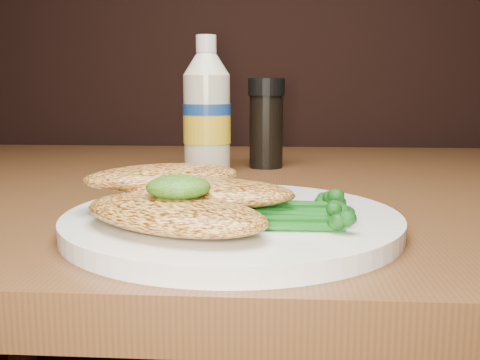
{
  "coord_description": "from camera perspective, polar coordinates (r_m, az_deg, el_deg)",
  "views": [
    {
      "loc": [
        -0.02,
        0.35,
        0.87
      ],
      "look_at": [
        -0.05,
        0.82,
        0.79
      ],
      "focal_mm": 41.51,
      "sensor_mm": 36.0,
      "label": 1
    }
  ],
  "objects": [
    {
      "name": "plate",
      "position": [
        0.47,
        -0.8,
        -4.28
      ],
      "size": [
        0.28,
        0.28,
        0.01
      ],
      "primitive_type": "cylinder",
      "color": "white",
      "rests_on": "dining_table"
    },
    {
      "name": "chicken_front",
      "position": [
        0.41,
        -6.84,
        -3.44
      ],
      "size": [
        0.18,
        0.15,
        0.03
      ],
      "primitive_type": "ellipsoid",
      "rotation": [
        0.0,
        0.0,
        -0.5
      ],
      "color": "gold",
      "rests_on": "plate"
    },
    {
      "name": "chicken_back",
      "position": [
        0.49,
        -7.91,
        0.35
      ],
      "size": [
        0.15,
        0.12,
        0.02
      ],
      "primitive_type": "ellipsoid",
      "rotation": [
        0.0,
        0.0,
        0.44
      ],
      "color": "gold",
      "rests_on": "plate"
    },
    {
      "name": "chicken_mid",
      "position": [
        0.45,
        -3.38,
        -1.25
      ],
      "size": [
        0.16,
        0.1,
        0.02
      ],
      "primitive_type": "ellipsoid",
      "rotation": [
        0.0,
        0.0,
        -0.17
      ],
      "color": "gold",
      "rests_on": "plate"
    },
    {
      "name": "pesto_front",
      "position": [
        0.42,
        -6.36,
        -0.73
      ],
      "size": [
        0.05,
        0.05,
        0.02
      ],
      "primitive_type": "ellipsoid",
      "rotation": [
        0.0,
        0.0,
        -0.11
      ],
      "color": "#0F3207",
      "rests_on": "chicken_front"
    },
    {
      "name": "broccolini_bundle",
      "position": [
        0.44,
        3.86,
        -2.76
      ],
      "size": [
        0.16,
        0.13,
        0.02
      ],
      "primitive_type": null,
      "rotation": [
        0.0,
        0.0,
        0.21
      ],
      "color": "#125215",
      "rests_on": "plate"
    },
    {
      "name": "pepper_grinder",
      "position": [
        0.82,
        2.71,
        5.82
      ],
      "size": [
        0.06,
        0.06,
        0.13
      ],
      "primitive_type": null,
      "rotation": [
        0.0,
        0.0,
        0.03
      ],
      "color": "black",
      "rests_on": "dining_table"
    },
    {
      "name": "mayo_bottle",
      "position": [
        0.78,
        -3.43,
        7.72
      ],
      "size": [
        0.07,
        0.07,
        0.19
      ],
      "primitive_type": null,
      "rotation": [
        0.0,
        0.0,
        0.11
      ],
      "color": "beige",
      "rests_on": "dining_table"
    }
  ]
}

